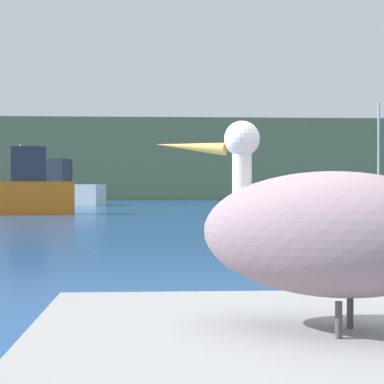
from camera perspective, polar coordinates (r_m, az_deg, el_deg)
The scene contains 4 objects.
hillside_backdrop at distance 69.30m, azimuth -2.71°, elevation 2.60°, with size 140.00×17.56×7.58m, color #6B7A51.
pelican at distance 2.95m, azimuth 11.69°, elevation -3.41°, with size 1.45×1.11×0.94m.
fishing_boat_orange at distance 30.73m, azimuth -14.32°, elevation 0.18°, with size 4.80×2.10×5.72m.
fishing_boat_white at distance 44.99m, azimuth -12.14°, elevation 0.32°, with size 7.38×3.71×4.11m.
Camera 1 is at (-0.47, -2.99, 1.27)m, focal length 62.03 mm.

